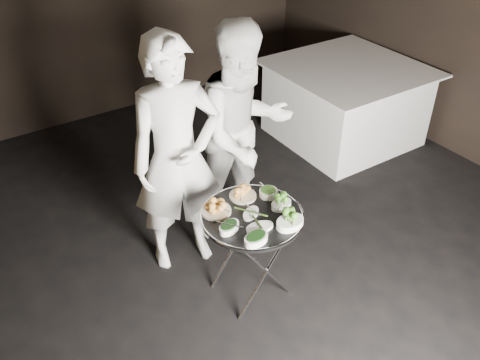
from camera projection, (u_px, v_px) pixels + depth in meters
floor at (256, 293)px, 3.94m from camera, size 6.00×7.00×0.05m
tray_stand at (251, 251)px, 3.71m from camera, size 0.49×0.42×0.72m
serving_tray at (252, 216)px, 3.53m from camera, size 0.73×0.73×0.04m
potato_plate_a at (216, 208)px, 3.53m from camera, size 0.21×0.21×0.08m
potato_plate_b at (243, 193)px, 3.67m from camera, size 0.20×0.20×0.07m
greens_bowl at (268, 192)px, 3.68m from camera, size 0.13×0.13×0.08m
asparagus_plate_a at (251, 213)px, 3.52m from camera, size 0.19×0.17×0.03m
asparagus_plate_b at (260, 226)px, 3.39m from camera, size 0.21×0.14×0.04m
spinach_bowl_a at (229, 226)px, 3.37m from camera, size 0.19×0.15×0.07m
spinach_bowl_b at (256, 238)px, 3.27m from camera, size 0.20×0.14×0.08m
broccoli_bowl_a at (281, 204)px, 3.58m from camera, size 0.17×0.13×0.07m
broccoli_bowl_b at (290, 222)px, 3.40m from camera, size 0.20×0.15×0.08m
serving_utensils at (249, 203)px, 3.54m from camera, size 0.59×0.42×0.01m
waiter_left at (177, 159)px, 3.73m from camera, size 0.76×0.58×1.90m
waiter_right at (244, 132)px, 4.10m from camera, size 0.93×0.74×1.84m
dining_table at (345, 103)px, 5.65m from camera, size 1.49×1.49×0.85m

